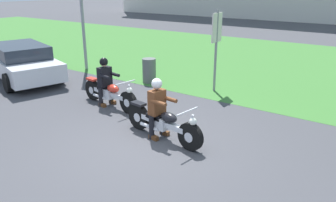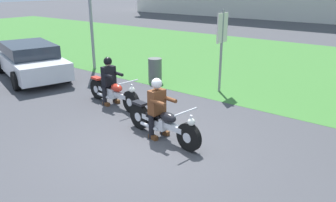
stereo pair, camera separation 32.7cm
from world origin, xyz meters
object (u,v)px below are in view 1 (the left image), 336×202
Objects in this scene: trash_can at (149,70)px; motorcycle_lead at (163,123)px; rider_lead at (158,104)px; rider_follow at (105,78)px; motorcycle_follow at (110,93)px; car_parked at (21,61)px; sign_banner at (216,38)px.

motorcycle_lead is at bearing -47.88° from trash_can.
rider_follow is (-2.51, 0.85, 0.00)m from rider_lead.
motorcycle_lead is at bearing -10.84° from motorcycle_follow.
rider_lead is 0.30× the size of car_parked.
rider_lead is 1.00× the size of rider_follow.
rider_follow reaches higher than trash_can.
car_parked is (-4.52, 0.22, -0.15)m from rider_follow.
rider_follow reaches higher than motorcycle_follow.
sign_banner is at bearing 106.70° from rider_lead.
rider_lead is (-0.17, 0.03, 0.43)m from motorcycle_lead.
motorcycle_follow is 4.70m from car_parked.
rider_lead is 1.62× the size of trash_can.
rider_lead is 2.52m from motorcycle_follow.
motorcycle_follow is at bearing -119.91° from sign_banner.
motorcycle_lead is 0.85× the size of sign_banner.
rider_lead is at bearing -10.84° from rider_follow.
trash_can is at bearing 111.40° from motorcycle_follow.
rider_lead and rider_follow have the same top height.
motorcycle_lead is 2.65m from motorcycle_follow.
rider_follow is 2.64m from trash_can.
motorcycle_follow is (-2.34, 0.83, -0.43)m from rider_lead.
sign_banner is (-0.59, 3.87, 0.91)m from rider_lead.
rider_lead is at bearing -11.51° from motorcycle_follow.
sign_banner reaches higher than trash_can.
rider_lead is at bearing -49.22° from trash_can.
rider_lead is 7.11m from car_parked.
motorcycle_lead is at bearing -0.85° from rider_lead.
motorcycle_lead is 7.28m from car_parked.
rider_follow is (-0.17, 0.03, 0.43)m from motorcycle_follow.
sign_banner is (1.75, 3.04, 1.34)m from motorcycle_follow.
car_parked is (-7.02, 1.07, -0.15)m from rider_lead.
motorcycle_follow is 2.68m from trash_can.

